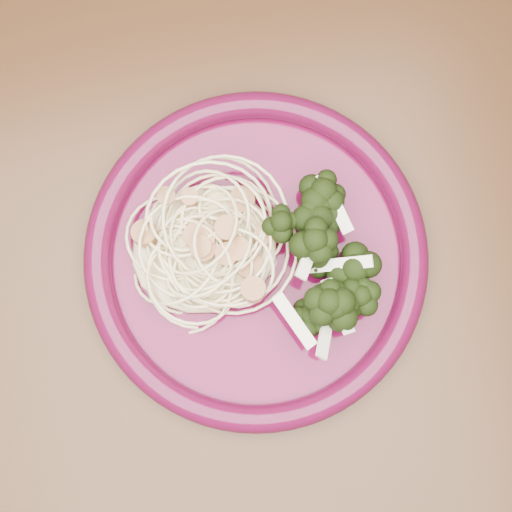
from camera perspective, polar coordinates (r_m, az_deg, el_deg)
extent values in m
plane|color=brown|center=(1.36, 1.35, -7.36)|extent=(3.50, 3.50, 0.00)
cube|color=#472814|center=(0.63, 2.90, -6.33)|extent=(1.20, 0.80, 0.04)
cylinder|color=#54072A|center=(0.61, 0.00, -0.23)|extent=(0.37, 0.37, 0.01)
torus|color=#54082A|center=(0.60, 0.00, -0.10)|extent=(0.37, 0.37, 0.02)
ellipsoid|color=#F5E6AD|center=(0.60, -4.21, 0.63)|extent=(0.16, 0.15, 0.03)
ellipsoid|color=black|center=(0.59, 5.24, -0.65)|extent=(0.12, 0.15, 0.05)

